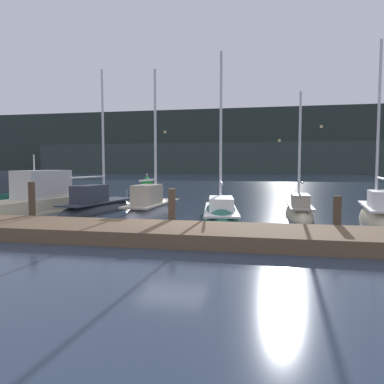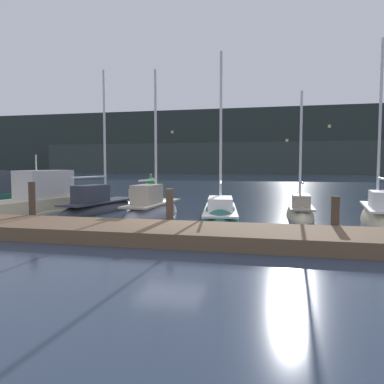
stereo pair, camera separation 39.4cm
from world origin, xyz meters
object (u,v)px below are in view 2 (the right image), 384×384
channel_buoy (151,186)px  sailboat_berth_5 (220,218)px  motorboat_berth_2 (37,205)px  sailboat_berth_7 (378,220)px  sailboat_berth_4 (152,214)px  sailboat_berth_3 (99,209)px  sailboat_berth_6 (300,214)px

channel_buoy → sailboat_berth_5: bearing=-60.0°
motorboat_berth_2 → sailboat_berth_7: size_ratio=0.83×
sailboat_berth_5 → sailboat_berth_4: bearing=176.0°
sailboat_berth_3 → channel_buoy: sailboat_berth_3 is taller
sailboat_berth_6 → channel_buoy: sailboat_berth_6 is taller
motorboat_berth_2 → sailboat_berth_7: 16.26m
sailboat_berth_4 → sailboat_berth_6: (6.89, 1.66, -0.04)m
sailboat_berth_3 → channel_buoy: bearing=97.2°
motorboat_berth_2 → sailboat_berth_5: sailboat_berth_5 is taller
motorboat_berth_2 → sailboat_berth_4: size_ratio=0.91×
sailboat_berth_6 → sailboat_berth_7: 3.40m
sailboat_berth_5 → channel_buoy: size_ratio=4.91×
sailboat_berth_4 → channel_buoy: (-4.96, 14.12, 0.47)m
sailboat_berth_5 → sailboat_berth_6: 4.05m
motorboat_berth_2 → channel_buoy: size_ratio=4.16×
sailboat_berth_7 → sailboat_berth_3: bearing=176.8°
sailboat_berth_6 → sailboat_berth_3: bearing=-177.0°
sailboat_berth_5 → sailboat_berth_3: bearing=168.4°
sailboat_berth_5 → sailboat_berth_7: size_ratio=0.97×
motorboat_berth_2 → sailboat_berth_3: (2.88, 1.14, -0.25)m
motorboat_berth_2 → channel_buoy: bearing=85.0°
sailboat_berth_3 → channel_buoy: (-1.63, 12.98, 0.45)m
channel_buoy → sailboat_berth_7: bearing=-42.5°
sailboat_berth_7 → sailboat_berth_5: bearing=-174.8°
sailboat_berth_5 → channel_buoy: bearing=120.0°
sailboat_berth_3 → sailboat_berth_4: 3.52m
sailboat_berth_6 → sailboat_berth_7: (3.15, -1.28, 0.04)m
sailboat_berth_4 → sailboat_berth_5: sailboat_berth_5 is taller
motorboat_berth_2 → channel_buoy: (1.25, 14.13, 0.21)m
sailboat_berth_5 → motorboat_berth_2: bearing=178.7°
sailboat_berth_6 → sailboat_berth_5: bearing=-152.1°
sailboat_berth_4 → sailboat_berth_5: size_ratio=0.93×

